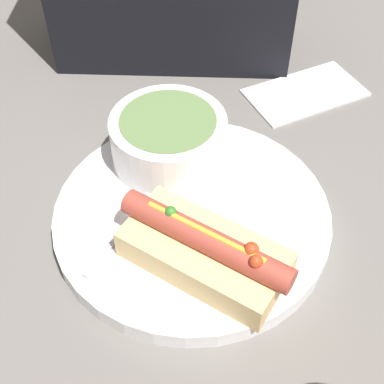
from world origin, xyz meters
The scene contains 6 objects.
ground_plane centered at (0.00, 0.00, 0.00)m, with size 4.00×4.00×0.00m, color slate.
dinner_plate centered at (0.00, 0.00, 0.01)m, with size 0.28×0.28×0.02m.
hot_dog centered at (0.01, -0.06, 0.04)m, with size 0.16×0.14×0.06m.
soup_bowl centered at (-0.03, 0.07, 0.05)m, with size 0.12×0.12×0.06m.
spoon centered at (-0.05, 0.01, 0.02)m, with size 0.08×0.13×0.01m.
napkin centered at (0.14, 0.22, 0.00)m, with size 0.17×0.14×0.01m.
Camera 1 is at (0.01, -0.35, 0.43)m, focal length 50.00 mm.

